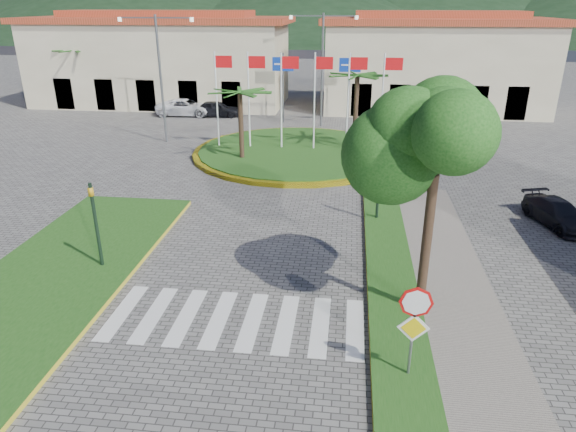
# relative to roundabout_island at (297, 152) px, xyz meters

# --- Properties ---
(ground) EXTENTS (160.00, 160.00, 0.00)m
(ground) POSITION_rel_roundabout_island_xyz_m (-0.00, -22.00, -0.17)
(ground) COLOR #5C5957
(ground) RESTS_ON ground
(sidewalk_right) EXTENTS (4.00, 28.00, 0.15)m
(sidewalk_right) POSITION_rel_roundabout_island_xyz_m (6.00, -20.00, -0.10)
(sidewalk_right) COLOR gray
(sidewalk_right) RESTS_ON ground
(verge_right) EXTENTS (1.60, 28.00, 0.18)m
(verge_right) POSITION_rel_roundabout_island_xyz_m (4.80, -20.00, -0.08)
(verge_right) COLOR #1E4E16
(verge_right) RESTS_ON ground
(median_left) EXTENTS (5.00, 14.00, 0.18)m
(median_left) POSITION_rel_roundabout_island_xyz_m (-6.50, -16.00, -0.08)
(median_left) COLOR #1E4E16
(median_left) RESTS_ON ground
(crosswalk) EXTENTS (8.00, 3.00, 0.01)m
(crosswalk) POSITION_rel_roundabout_island_xyz_m (-0.00, -18.00, -0.17)
(crosswalk) COLOR silver
(crosswalk) RESTS_ON ground
(roundabout_island) EXTENTS (12.70, 12.70, 6.00)m
(roundabout_island) POSITION_rel_roundabout_island_xyz_m (0.00, 0.00, 0.00)
(roundabout_island) COLOR yellow
(roundabout_island) RESTS_ON ground
(stop_sign) EXTENTS (0.80, 0.11, 2.65)m
(stop_sign) POSITION_rel_roundabout_island_xyz_m (4.90, -20.04, 1.62)
(stop_sign) COLOR slate
(stop_sign) RESTS_ON ground
(deciduous_tree) EXTENTS (3.60, 3.60, 6.80)m
(deciduous_tree) POSITION_rel_roundabout_island_xyz_m (5.50, -17.00, 5.00)
(deciduous_tree) COLOR black
(deciduous_tree) RESTS_ON ground
(traffic_light_left) EXTENTS (0.15, 0.18, 3.20)m
(traffic_light_left) POSITION_rel_roundabout_island_xyz_m (-5.20, -15.50, 1.77)
(traffic_light_left) COLOR black
(traffic_light_left) RESTS_ON ground
(traffic_light_right) EXTENTS (0.15, 0.18, 3.20)m
(traffic_light_right) POSITION_rel_roundabout_island_xyz_m (4.50, -10.00, 1.77)
(traffic_light_right) COLOR black
(traffic_light_right) RESTS_ON ground
(traffic_light_far) EXTENTS (0.18, 0.15, 3.20)m
(traffic_light_far) POSITION_rel_roundabout_island_xyz_m (8.00, 4.00, 1.77)
(traffic_light_far) COLOR black
(traffic_light_far) RESTS_ON ground
(direction_sign_west) EXTENTS (1.60, 0.14, 5.20)m
(direction_sign_west) POSITION_rel_roundabout_island_xyz_m (-2.00, 8.97, 3.36)
(direction_sign_west) COLOR slate
(direction_sign_west) RESTS_ON ground
(direction_sign_east) EXTENTS (1.60, 0.14, 5.20)m
(direction_sign_east) POSITION_rel_roundabout_island_xyz_m (3.00, 8.97, 3.36)
(direction_sign_east) COLOR slate
(direction_sign_east) RESTS_ON ground
(street_lamp_centre) EXTENTS (4.80, 0.16, 8.00)m
(street_lamp_centre) POSITION_rel_roundabout_island_xyz_m (1.00, 8.00, 4.32)
(street_lamp_centre) COLOR slate
(street_lamp_centre) RESTS_ON ground
(street_lamp_west) EXTENTS (4.80, 0.16, 8.00)m
(street_lamp_west) POSITION_rel_roundabout_island_xyz_m (-9.00, 2.00, 4.32)
(street_lamp_west) COLOR slate
(street_lamp_west) RESTS_ON ground
(building_left) EXTENTS (23.32, 9.54, 8.05)m
(building_left) POSITION_rel_roundabout_island_xyz_m (-14.00, 16.00, 3.73)
(building_left) COLOR #BFB490
(building_left) RESTS_ON ground
(building_right) EXTENTS (19.08, 9.54, 8.05)m
(building_right) POSITION_rel_roundabout_island_xyz_m (10.00, 16.00, 3.73)
(building_right) COLOR #BFB490
(building_right) RESTS_ON ground
(hill_near_back) EXTENTS (110.00, 110.00, 16.00)m
(hill_near_back) POSITION_rel_roundabout_island_xyz_m (-10.00, 108.00, 7.83)
(hill_near_back) COLOR black
(hill_near_back) RESTS_ON ground
(white_van) EXTENTS (4.89, 2.43, 1.33)m
(white_van) POSITION_rel_roundabout_island_xyz_m (-10.33, 10.64, 0.49)
(white_van) COLOR white
(white_van) RESTS_ON ground
(car_dark_a) EXTENTS (3.93, 1.92, 1.29)m
(car_dark_a) POSITION_rel_roundabout_island_xyz_m (-7.68, 10.52, 0.47)
(car_dark_a) COLOR black
(car_dark_a) RESTS_ON ground
(car_dark_b) EXTENTS (3.62, 1.31, 1.18)m
(car_dark_b) POSITION_rel_roundabout_island_xyz_m (4.64, 12.93, 0.42)
(car_dark_b) COLOR black
(car_dark_b) RESTS_ON ground
(car_side_right) EXTENTS (2.44, 3.87, 1.05)m
(car_side_right) POSITION_rel_roundabout_island_xyz_m (12.00, -9.46, 0.35)
(car_side_right) COLOR black
(car_side_right) RESTS_ON ground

